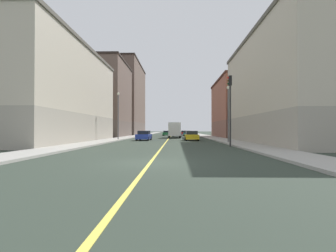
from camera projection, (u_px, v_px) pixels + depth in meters
name	position (u px, v px, depth m)	size (l,w,h in m)	color
ground_plane	(150.00, 163.00, 13.07)	(400.00, 400.00, 0.00)	#2D372E
sidewalk_left	(206.00, 136.00, 61.81)	(3.00, 168.00, 0.15)	#9E9B93
sidewalk_right	(135.00, 136.00, 62.28)	(3.00, 168.00, 0.15)	#9E9B93
lane_center_stripe	(170.00, 136.00, 62.04)	(0.16, 154.00, 0.01)	#E5D14C
building_left_near	(297.00, 89.00, 30.90)	(11.31, 25.10, 12.54)	#9D9688
building_left_mid	(245.00, 109.00, 54.16)	(11.31, 18.66, 11.56)	brown
building_right_corner	(45.00, 94.00, 33.92)	(11.31, 26.27, 12.08)	#9D9688
building_right_midblock	(101.00, 99.00, 58.85)	(11.31, 16.55, 16.31)	brown
building_right_distant	(123.00, 100.00, 83.66)	(11.31, 25.90, 21.78)	brown
traffic_light_left_near	(230.00, 101.00, 24.85)	(0.40, 0.32, 6.58)	#2D2D2D
street_lamp_left_near	(228.00, 108.00, 30.92)	(0.36, 0.36, 6.45)	#4C4C51
street_lamp_right_near	(118.00, 111.00, 39.79)	(0.36, 0.36, 6.91)	#4C4C51
car_green	(167.00, 133.00, 69.08)	(1.92, 4.23, 1.27)	#1E6B38
car_teal	(187.00, 133.00, 65.71)	(2.00, 4.38, 1.29)	#196670
car_silver	(177.00, 134.00, 59.93)	(2.02, 4.01, 1.34)	silver
car_red	(184.00, 133.00, 77.20)	(2.03, 4.07, 1.27)	red
car_black	(175.00, 133.00, 82.26)	(1.96, 4.29, 1.29)	black
car_blue	(144.00, 136.00, 39.71)	(2.03, 4.43, 1.42)	#23389E
car_yellow	(192.00, 136.00, 38.97)	(1.94, 4.16, 1.40)	gold
box_truck	(175.00, 130.00, 51.15)	(2.31, 7.94, 2.86)	navy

